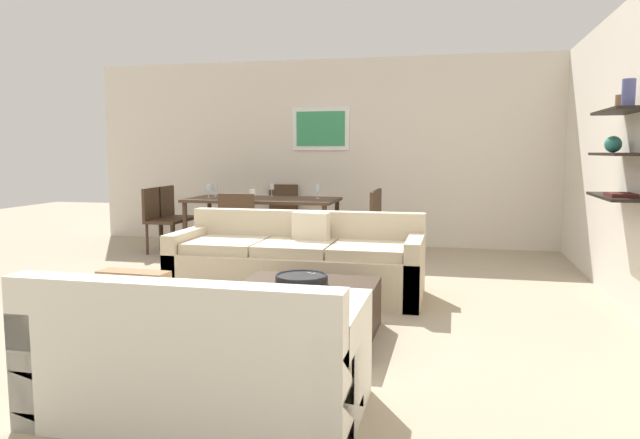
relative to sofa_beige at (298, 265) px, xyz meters
The scene contains 19 objects.
ground_plane 0.46m from the sofa_beige, 108.74° to the right, with size 18.00×18.00×0.00m, color tan.
back_wall_unit 3.37m from the sofa_beige, 86.80° to the left, with size 8.40×0.09×2.70m.
right_wall_shelf_unit 3.11m from the sofa_beige, ahead, with size 0.34×8.20×2.70m.
sofa_beige is the anchor object (origin of this frame).
loveseat_white 2.63m from the sofa_beige, 86.20° to the right, with size 1.66×0.90×0.78m.
coffee_table 1.34m from the sofa_beige, 73.42° to the right, with size 1.03×1.03×0.38m.
decorative_bowl 1.26m from the sofa_beige, 73.80° to the right, with size 0.39×0.39×0.08m.
dining_table 2.37m from the sofa_beige, 116.58° to the left, with size 1.99×0.92×0.75m.
dining_chair_right_near 1.93m from the sofa_beige, 79.27° to the left, with size 0.44×0.44×0.88m.
dining_chair_head 3.14m from the sofa_beige, 109.47° to the left, with size 0.44×0.44×0.88m.
dining_chair_left_far 3.36m from the sofa_beige, 136.82° to the left, with size 0.44×0.44×0.88m.
dining_chair_foot 1.62m from the sofa_beige, 130.53° to the left, with size 0.44×0.44×0.88m.
dining_chair_right_far 2.33m from the sofa_beige, 81.17° to the left, with size 0.44×0.44×0.88m.
dining_chair_left_near 3.09m from the sofa_beige, 142.43° to the left, with size 0.44×0.44×0.88m.
wine_glass_head 2.76m from the sofa_beige, 112.78° to the left, with size 0.07×0.07×0.18m.
wine_glass_left_near 2.72m from the sofa_beige, 131.84° to the left, with size 0.08×0.08×0.18m.
wine_glass_foot 2.06m from the sofa_beige, 121.75° to the left, with size 0.08×0.08×0.14m.
wine_glass_left_far 2.88m from the sofa_beige, 128.76° to the left, with size 0.08×0.08×0.18m.
wine_glass_right_far 2.30m from the sofa_beige, 98.32° to the left, with size 0.07×0.07×0.19m.
Camera 1 is at (1.57, -5.07, 1.38)m, focal length 33.31 mm.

